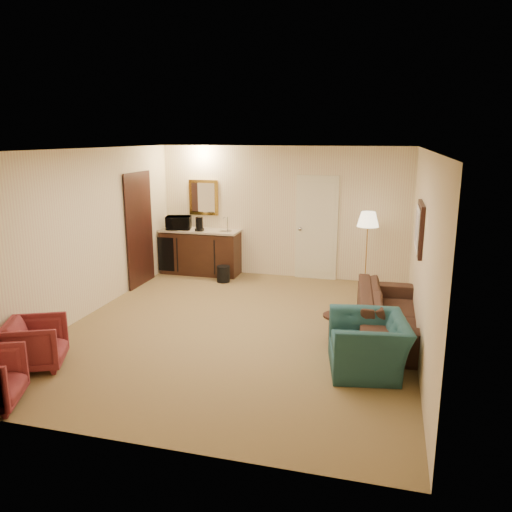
{
  "coord_description": "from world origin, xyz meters",
  "views": [
    {
      "loc": [
        2.03,
        -6.66,
        2.77
      ],
      "look_at": [
        0.12,
        0.5,
        0.99
      ],
      "focal_mm": 35.0,
      "sensor_mm": 36.0,
      "label": 1
    }
  ],
  "objects": [
    {
      "name": "room_walls",
      "position": [
        -0.1,
        0.77,
        1.72
      ],
      "size": [
        5.02,
        6.01,
        2.61
      ],
      "color": "beige",
      "rests_on": "ground"
    },
    {
      "name": "wetbar_cabinet",
      "position": [
        -1.65,
        2.72,
        0.46
      ],
      "size": [
        1.64,
        0.58,
        0.92
      ],
      "primitive_type": "cube",
      "color": "black",
      "rests_on": "ground"
    },
    {
      "name": "coffee_table",
      "position": [
        1.6,
        -0.16,
        0.2
      ],
      "size": [
        0.81,
        0.65,
        0.4
      ],
      "primitive_type": "cube",
      "rotation": [
        0.0,
        0.0,
        0.28
      ],
      "color": "black",
      "rests_on": "ground"
    },
    {
      "name": "sofa",
      "position": [
        2.15,
        0.32,
        0.44
      ],
      "size": [
        0.83,
        2.3,
        0.88
      ],
      "primitive_type": "imported",
      "rotation": [
        0.0,
        0.0,
        1.64
      ],
      "color": "black",
      "rests_on": "ground"
    },
    {
      "name": "microwave",
      "position": [
        -2.09,
        2.65,
        1.09
      ],
      "size": [
        0.55,
        0.39,
        0.34
      ],
      "primitive_type": "imported",
      "rotation": [
        0.0,
        0.0,
        0.25
      ],
      "color": "black",
      "rests_on": "wetbar_cabinet"
    },
    {
      "name": "teal_armchair",
      "position": [
        1.9,
        -0.9,
        0.45
      ],
      "size": [
        0.83,
        1.12,
        0.89
      ],
      "primitive_type": "imported",
      "rotation": [
        0.0,
        0.0,
        -1.39
      ],
      "color": "#1E484C",
      "rests_on": "ground"
    },
    {
      "name": "floor_lamp",
      "position": [
        1.7,
        2.4,
        0.74
      ],
      "size": [
        0.41,
        0.41,
        1.47
      ],
      "primitive_type": "cube",
      "rotation": [
        0.0,
        0.0,
        0.06
      ],
      "color": "#B6803C",
      "rests_on": "ground"
    },
    {
      "name": "ground",
      "position": [
        0.0,
        0.0,
        0.0
      ],
      "size": [
        6.0,
        6.0,
        0.0
      ],
      "primitive_type": "plane",
      "color": "olive",
      "rests_on": "ground"
    },
    {
      "name": "waste_bin",
      "position": [
        -1.0,
        2.24,
        0.16
      ],
      "size": [
        0.33,
        0.33,
        0.32
      ],
      "primitive_type": "cylinder",
      "rotation": [
        0.0,
        0.0,
        -0.41
      ],
      "color": "black",
      "rests_on": "ground"
    },
    {
      "name": "coffee_maker",
      "position": [
        -1.62,
        2.6,
        1.06
      ],
      "size": [
        0.18,
        0.18,
        0.28
      ],
      "primitive_type": "cylinder",
      "rotation": [
        0.0,
        0.0,
        0.27
      ],
      "color": "black",
      "rests_on": "wetbar_cabinet"
    },
    {
      "name": "rose_chair_near",
      "position": [
        -2.04,
        -1.86,
        0.34
      ],
      "size": [
        0.83,
        0.85,
        0.67
      ],
      "primitive_type": "imported",
      "rotation": [
        0.0,
        0.0,
        2.0
      ],
      "color": "maroon",
      "rests_on": "ground"
    }
  ]
}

